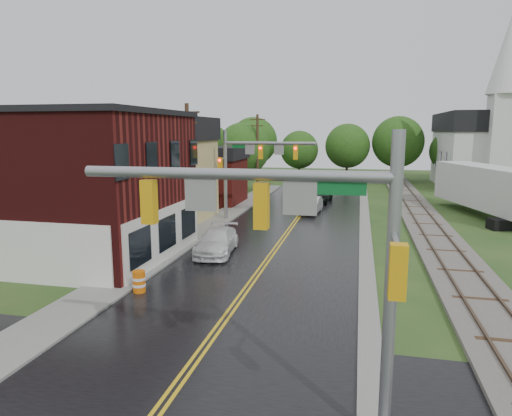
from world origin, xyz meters
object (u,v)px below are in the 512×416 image
(utility_pole_b, at_px, (188,166))
(construction_barrel, at_px, (139,282))
(traffic_signal_far, at_px, (251,159))
(tree_left_b, at_px, (117,146))
(semi_trailer, at_px, (489,188))
(church, at_px, (487,141))
(tree_left_c, at_px, (187,155))
(traffic_signal_near, at_px, (294,231))
(suv_dark, at_px, (318,196))
(sedan_silver, at_px, (311,205))
(brick_building, at_px, (51,184))
(utility_pole_c, at_px, (257,152))
(tree_left_e, at_px, (244,150))
(tree_left_a, at_px, (25,158))
(pickup_white, at_px, (217,242))

(utility_pole_b, distance_m, construction_barrel, 12.91)
(traffic_signal_far, distance_m, construction_barrel, 17.61)
(traffic_signal_far, distance_m, tree_left_b, 15.21)
(tree_left_b, bearing_deg, semi_trailer, 2.08)
(church, height_order, tree_left_c, church)
(traffic_signal_near, distance_m, utility_pole_b, 22.49)
(suv_dark, xyz_separation_m, construction_barrel, (-5.47, -27.90, -0.19))
(sedan_silver, bearing_deg, traffic_signal_near, -80.58)
(brick_building, distance_m, tree_left_c, 24.94)
(utility_pole_b, height_order, utility_pole_c, same)
(utility_pole_b, height_order, tree_left_e, utility_pole_b)
(brick_building, relative_size, construction_barrel, 14.35)
(utility_pole_c, xyz_separation_m, tree_left_c, (-7.05, -4.10, -0.21))
(traffic_signal_near, bearing_deg, suv_dark, 94.14)
(tree_left_a, height_order, tree_left_b, tree_left_b)
(traffic_signal_near, xyz_separation_m, construction_barrel, (-8.07, 8.00, -4.47))
(tree_left_b, distance_m, construction_barrel, 26.12)
(tree_left_a, xyz_separation_m, sedan_silver, (20.65, 9.60, -4.40))
(tree_left_a, bearing_deg, traffic_signal_near, -40.47)
(church, xyz_separation_m, traffic_signal_near, (-16.53, -51.74, -0.87))
(utility_pole_b, xyz_separation_m, tree_left_a, (-13.05, -0.10, 0.39))
(tree_left_a, height_order, sedan_silver, tree_left_a)
(brick_building, bearing_deg, pickup_white, 12.55)
(traffic_signal_near, xyz_separation_m, pickup_white, (-6.67, 15.07, -4.25))
(suv_dark, bearing_deg, utility_pole_c, 146.90)
(semi_trailer, bearing_deg, traffic_signal_far, -162.05)
(traffic_signal_far, xyz_separation_m, tree_left_c, (-10.38, 12.90, -0.46))
(tree_left_b, distance_m, tree_left_c, 9.03)
(tree_left_b, bearing_deg, utility_pole_c, 47.61)
(tree_left_a, xyz_separation_m, tree_left_c, (6.00, 18.00, -0.60))
(traffic_signal_near, distance_m, construction_barrel, 12.21)
(traffic_signal_far, bearing_deg, tree_left_e, 105.89)
(suv_dark, bearing_deg, tree_left_e, 145.93)
(utility_pole_c, relative_size, semi_trailer, 0.64)
(tree_left_a, bearing_deg, pickup_white, -16.18)
(brick_building, relative_size, sedan_silver, 3.32)
(traffic_signal_far, relative_size, suv_dark, 1.48)
(tree_left_b, bearing_deg, pickup_white, -45.36)
(traffic_signal_far, distance_m, suv_dark, 12.49)
(traffic_signal_far, bearing_deg, church, 48.73)
(sedan_silver, height_order, semi_trailer, semi_trailer)
(tree_left_a, bearing_deg, traffic_signal_far, 17.30)
(tree_left_b, distance_m, suv_dark, 20.29)
(tree_left_a, bearing_deg, suv_dark, 37.68)
(semi_trailer, bearing_deg, tree_left_c, 166.90)
(utility_pole_b, bearing_deg, utility_pole_c, 90.00)
(traffic_signal_far, height_order, tree_left_b, tree_left_b)
(suv_dark, height_order, semi_trailer, semi_trailer)
(traffic_signal_far, distance_m, tree_left_a, 17.16)
(pickup_white, bearing_deg, utility_pole_b, 120.40)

